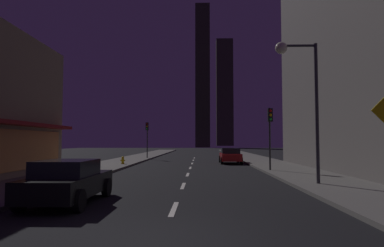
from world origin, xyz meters
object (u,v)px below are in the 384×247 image
object	(u,v)px
car_parked_far	(230,156)
street_lamp_right	(298,77)
traffic_light_far_left	(147,132)
fire_hydrant_far_left	(123,160)
traffic_light_near_right	(270,125)
car_parked_near	(68,181)

from	to	relation	value
car_parked_far	street_lamp_right	xyz separation A→B (m)	(1.78, -15.91, 4.33)
street_lamp_right	traffic_light_far_left	bearing A→B (deg)	115.17
fire_hydrant_far_left	traffic_light_near_right	bearing A→B (deg)	-27.40
fire_hydrant_far_left	street_lamp_right	size ratio (longest dim) A/B	0.10
car_parked_near	street_lamp_right	bearing A→B (deg)	25.98
fire_hydrant_far_left	traffic_light_far_left	size ratio (longest dim) A/B	0.16
fire_hydrant_far_left	street_lamp_right	world-z (taller)	street_lamp_right
car_parked_far	traffic_light_near_right	bearing A→B (deg)	-77.98
traffic_light_near_right	traffic_light_far_left	bearing A→B (deg)	124.24
fire_hydrant_far_left	traffic_light_far_left	xyz separation A→B (m)	(0.40, 10.25, 2.74)
car_parked_near	traffic_light_far_left	world-z (taller)	traffic_light_far_left
car_parked_near	street_lamp_right	xyz separation A→B (m)	(8.98, 4.38, 4.33)
car_parked_near	traffic_light_far_left	bearing A→B (deg)	93.95
street_lamp_right	traffic_light_near_right	bearing A→B (deg)	89.01
car_parked_near	traffic_light_near_right	world-z (taller)	traffic_light_near_right
car_parked_far	traffic_light_far_left	world-z (taller)	traffic_light_far_left
car_parked_near	fire_hydrant_far_left	xyz separation A→B (m)	(-2.30, 17.27, -0.29)
car_parked_far	fire_hydrant_far_left	world-z (taller)	car_parked_far
fire_hydrant_far_left	traffic_light_near_right	world-z (taller)	traffic_light_near_right
car_parked_near	street_lamp_right	distance (m)	10.89
fire_hydrant_far_left	traffic_light_far_left	world-z (taller)	traffic_light_far_left
traffic_light_far_left	street_lamp_right	distance (m)	25.65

